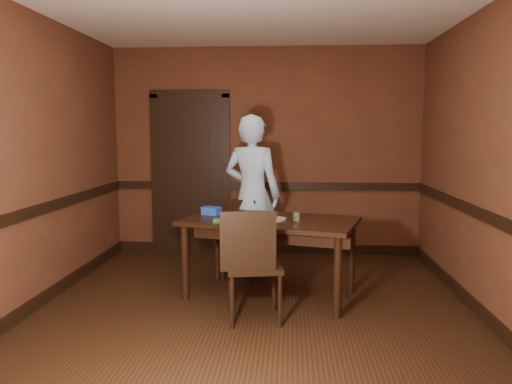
# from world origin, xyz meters

# --- Properties ---
(floor) EXTENTS (4.00, 4.50, 0.01)m
(floor) POSITION_xyz_m (0.00, 0.00, 0.00)
(floor) COLOR black
(floor) RESTS_ON ground
(ceiling) EXTENTS (4.00, 4.50, 0.01)m
(ceiling) POSITION_xyz_m (0.00, 0.00, 2.70)
(ceiling) COLOR white
(ceiling) RESTS_ON ground
(wall_back) EXTENTS (4.00, 0.02, 2.70)m
(wall_back) POSITION_xyz_m (0.00, 2.25, 1.35)
(wall_back) COLOR #582D1A
(wall_back) RESTS_ON ground
(wall_front) EXTENTS (4.00, 0.02, 2.70)m
(wall_front) POSITION_xyz_m (0.00, -2.25, 1.35)
(wall_front) COLOR #582D1A
(wall_front) RESTS_ON ground
(wall_left) EXTENTS (0.02, 4.50, 2.70)m
(wall_left) POSITION_xyz_m (-2.00, 0.00, 1.35)
(wall_left) COLOR #582D1A
(wall_left) RESTS_ON ground
(wall_right) EXTENTS (0.02, 4.50, 2.70)m
(wall_right) POSITION_xyz_m (2.00, 0.00, 1.35)
(wall_right) COLOR #582D1A
(wall_right) RESTS_ON ground
(dado_back) EXTENTS (4.00, 0.03, 0.10)m
(dado_back) POSITION_xyz_m (0.00, 2.23, 0.90)
(dado_back) COLOR black
(dado_back) RESTS_ON ground
(dado_left) EXTENTS (0.03, 4.50, 0.10)m
(dado_left) POSITION_xyz_m (-1.99, 0.00, 0.90)
(dado_left) COLOR black
(dado_left) RESTS_ON ground
(dado_right) EXTENTS (0.03, 4.50, 0.10)m
(dado_right) POSITION_xyz_m (1.99, 0.00, 0.90)
(dado_right) COLOR black
(dado_right) RESTS_ON ground
(baseboard_back) EXTENTS (4.00, 0.03, 0.12)m
(baseboard_back) POSITION_xyz_m (0.00, 2.23, 0.06)
(baseboard_back) COLOR black
(baseboard_back) RESTS_ON ground
(baseboard_left) EXTENTS (0.03, 4.50, 0.12)m
(baseboard_left) POSITION_xyz_m (-1.99, 0.00, 0.06)
(baseboard_left) COLOR black
(baseboard_left) RESTS_ON ground
(baseboard_right) EXTENTS (0.03, 4.50, 0.12)m
(baseboard_right) POSITION_xyz_m (1.99, 0.00, 0.06)
(baseboard_right) COLOR black
(baseboard_right) RESTS_ON ground
(door) EXTENTS (1.05, 0.07, 2.20)m
(door) POSITION_xyz_m (-1.00, 2.22, 1.09)
(door) COLOR black
(door) RESTS_ON ground
(dining_table) EXTENTS (1.83, 1.33, 0.77)m
(dining_table) POSITION_xyz_m (0.13, 0.50, 0.38)
(dining_table) COLOR black
(dining_table) RESTS_ON floor
(chair_far) EXTENTS (0.50, 0.50, 0.85)m
(chair_far) POSITION_xyz_m (-0.19, 1.06, 0.43)
(chair_far) COLOR black
(chair_far) RESTS_ON floor
(chair_near) EXTENTS (0.52, 0.52, 0.98)m
(chair_near) POSITION_xyz_m (0.02, -0.15, 0.49)
(chair_near) COLOR black
(chair_near) RESTS_ON floor
(person) EXTENTS (0.76, 0.61, 1.81)m
(person) POSITION_xyz_m (-0.11, 1.31, 0.90)
(person) COLOR #ACD1E7
(person) RESTS_ON floor
(sandwich_plate) EXTENTS (0.28, 0.28, 0.07)m
(sandwich_plate) POSITION_xyz_m (0.14, 0.42, 0.79)
(sandwich_plate) COLOR white
(sandwich_plate) RESTS_ON dining_table
(sauce_jar) EXTENTS (0.07, 0.07, 0.09)m
(sauce_jar) POSITION_xyz_m (0.38, 0.40, 0.81)
(sauce_jar) COLOR #5A833E
(sauce_jar) RESTS_ON dining_table
(cheese_saucer) EXTENTS (0.17, 0.17, 0.05)m
(cheese_saucer) POSITION_xyz_m (-0.25, 0.52, 0.79)
(cheese_saucer) COLOR white
(cheese_saucer) RESTS_ON dining_table
(food_tub) EXTENTS (0.22, 0.19, 0.08)m
(food_tub) POSITION_xyz_m (-0.48, 0.71, 0.81)
(food_tub) COLOR blue
(food_tub) RESTS_ON dining_table
(wrapped_veg) EXTENTS (0.23, 0.09, 0.06)m
(wrapped_veg) POSITION_xyz_m (-0.27, 0.16, 0.80)
(wrapped_veg) COLOR #184917
(wrapped_veg) RESTS_ON dining_table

